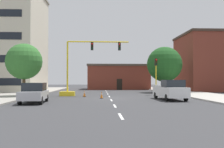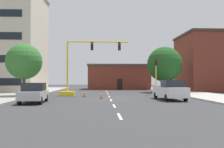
% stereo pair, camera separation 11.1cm
% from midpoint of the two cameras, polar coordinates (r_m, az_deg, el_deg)
% --- Properties ---
extents(ground_plane, '(160.00, 160.00, 0.00)m').
position_cam_midpoint_polar(ground_plane, '(27.95, -0.54, -5.41)').
color(ground_plane, '#38383A').
extents(sidewalk_left, '(6.00, 56.00, 0.14)m').
position_cam_midpoint_polar(sidewalk_left, '(37.45, -19.37, -4.19)').
color(sidewalk_left, '#9E998E').
rests_on(sidewalk_left, ground_plane).
extents(sidewalk_right, '(6.00, 56.00, 0.14)m').
position_cam_midpoint_polar(sidewalk_right, '(38.14, 16.93, -4.15)').
color(sidewalk_right, '#B2ADA3').
rests_on(sidewalk_right, ground_plane).
extents(lane_stripe_seg_0, '(0.16, 2.40, 0.01)m').
position_cam_midpoint_polar(lane_stripe_seg_0, '(14.04, 1.76, -9.46)').
color(lane_stripe_seg_0, silver).
rests_on(lane_stripe_seg_0, ground_plane).
extents(lane_stripe_seg_1, '(0.16, 2.40, 0.01)m').
position_cam_midpoint_polar(lane_stripe_seg_1, '(19.49, 0.46, -7.17)').
color(lane_stripe_seg_1, silver).
rests_on(lane_stripe_seg_1, ground_plane).
extents(lane_stripe_seg_2, '(0.16, 2.40, 0.01)m').
position_cam_midpoint_polar(lane_stripe_seg_2, '(24.96, -0.27, -5.89)').
color(lane_stripe_seg_2, silver).
rests_on(lane_stripe_seg_2, ground_plane).
extents(lane_stripe_seg_3, '(0.16, 2.40, 0.01)m').
position_cam_midpoint_polar(lane_stripe_seg_3, '(30.44, -0.73, -5.07)').
color(lane_stripe_seg_3, silver).
rests_on(lane_stripe_seg_3, ground_plane).
extents(lane_stripe_seg_4, '(0.16, 2.40, 0.01)m').
position_cam_midpoint_polar(lane_stripe_seg_4, '(35.93, -1.05, -4.49)').
color(lane_stripe_seg_4, silver).
rests_on(lane_stripe_seg_4, ground_plane).
extents(lane_stripe_seg_5, '(0.16, 2.40, 0.01)m').
position_cam_midpoint_polar(lane_stripe_seg_5, '(41.42, -1.28, -4.07)').
color(lane_stripe_seg_5, silver).
rests_on(lane_stripe_seg_5, ground_plane).
extents(lane_stripe_seg_6, '(0.16, 2.40, 0.01)m').
position_cam_midpoint_polar(lane_stripe_seg_6, '(46.91, -1.46, -3.75)').
color(lane_stripe_seg_6, silver).
rests_on(lane_stripe_seg_6, ground_plane).
extents(building_brick_center, '(13.00, 10.09, 5.20)m').
position_cam_midpoint_polar(building_brick_center, '(55.44, 1.22, -0.69)').
color(building_brick_center, brown).
rests_on(building_brick_center, ground_plane).
extents(building_row_right, '(12.60, 10.99, 10.21)m').
position_cam_midpoint_polar(building_row_right, '(49.68, 22.17, 2.38)').
color(building_row_right, brown).
rests_on(building_row_right, ground_plane).
extents(traffic_signal_gantry, '(8.51, 1.20, 6.83)m').
position_cam_midpoint_polar(traffic_signal_gantry, '(31.79, -8.18, -0.91)').
color(traffic_signal_gantry, yellow).
rests_on(traffic_signal_gantry, ground_plane).
extents(traffic_light_pole_right, '(0.32, 0.47, 4.80)m').
position_cam_midpoint_polar(traffic_light_pole_right, '(33.59, 9.76, 1.32)').
color(traffic_light_pole_right, yellow).
rests_on(traffic_light_pole_right, ground_plane).
extents(tree_left_near, '(4.20, 4.20, 6.25)m').
position_cam_midpoint_polar(tree_left_near, '(31.50, -19.23, 2.66)').
color(tree_left_near, '#4C3823').
rests_on(tree_left_near, ground_plane).
extents(tree_right_mid, '(5.54, 5.54, 7.23)m').
position_cam_midpoint_polar(tree_right_mid, '(41.03, 11.62, 2.15)').
color(tree_right_mid, brown).
rests_on(tree_right_mid, ground_plane).
extents(pickup_truck_white, '(2.33, 5.51, 1.99)m').
position_cam_midpoint_polar(pickup_truck_white, '(25.89, 12.77, -3.54)').
color(pickup_truck_white, white).
rests_on(pickup_truck_white, ground_plane).
extents(sedan_silver_near_left, '(2.10, 4.60, 1.74)m').
position_cam_midpoint_polar(sedan_silver_near_left, '(22.85, -17.18, -4.03)').
color(sedan_silver_near_left, '#B7B7BC').
rests_on(sedan_silver_near_left, ground_plane).
extents(traffic_cone_roadside_a, '(0.36, 0.36, 0.74)m').
position_cam_midpoint_polar(traffic_cone_roadside_a, '(30.01, -6.32, -4.43)').
color(traffic_cone_roadside_a, black).
rests_on(traffic_cone_roadside_a, ground_plane).
extents(traffic_cone_roadside_b, '(0.36, 0.36, 0.74)m').
position_cam_midpoint_polar(traffic_cone_roadside_b, '(27.35, -2.48, -4.74)').
color(traffic_cone_roadside_b, black).
rests_on(traffic_cone_roadside_b, ground_plane).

